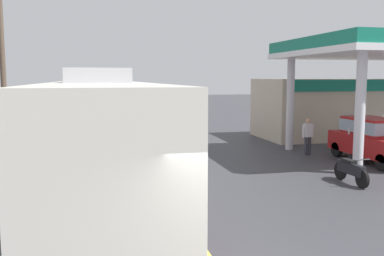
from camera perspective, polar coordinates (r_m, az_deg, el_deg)
name	(u,v)px	position (r m, az deg, el deg)	size (l,w,h in m)	color
ground	(129,136)	(25.41, -8.59, -1.10)	(120.00, 120.00, 0.00)	#38383D
lane_divider_stripe	(138,150)	(20.49, -7.37, -2.95)	(0.16, 50.00, 0.01)	#D8CC4C
coach_bus_main	(100,148)	(10.73, -12.36, -2.62)	(2.60, 11.04, 3.69)	silver
gas_station_roadside	(341,94)	(23.88, 19.55, 4.42)	(9.10, 11.95, 5.10)	#147259
car_at_pump	(373,138)	(18.82, 23.33, -1.20)	(1.70, 4.20, 1.82)	maroon
minibus_opposing_lane	(160,106)	(30.32, -4.35, 3.02)	(2.04, 6.13, 2.44)	#A5A5AD
motorcycle_parked_forecourt	(351,170)	(14.79, 20.69, -5.36)	(0.55, 1.80, 0.92)	black
pedestrian_near_pump	(354,138)	(18.93, 21.02, -1.30)	(0.55, 0.22, 1.66)	#33333F
pedestrian_by_shop	(308,134)	(19.59, 15.41, -0.84)	(0.55, 0.22, 1.66)	#33333F
car_trailing_behind_bus	(98,120)	(25.43, -12.59, 1.12)	(1.70, 4.20, 1.82)	maroon
utility_pole_roadside	(2,56)	(20.79, -24.29, 8.92)	(1.80, 0.24, 8.51)	brown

